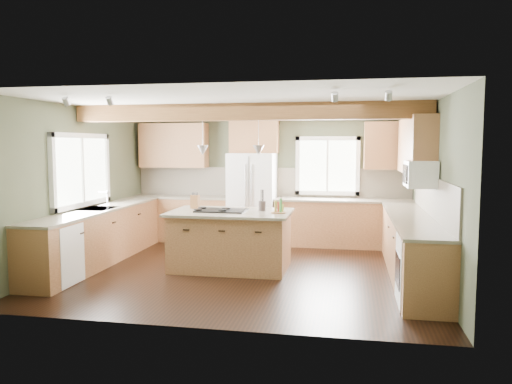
# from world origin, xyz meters

# --- Properties ---
(floor) EXTENTS (5.60, 5.60, 0.00)m
(floor) POSITION_xyz_m (0.00, 0.00, 0.00)
(floor) COLOR black
(floor) RESTS_ON ground
(ceiling) EXTENTS (5.60, 5.60, 0.00)m
(ceiling) POSITION_xyz_m (0.00, 0.00, 2.60)
(ceiling) COLOR silver
(ceiling) RESTS_ON wall_back
(wall_back) EXTENTS (5.60, 0.00, 5.60)m
(wall_back) POSITION_xyz_m (0.00, 2.50, 1.30)
(wall_back) COLOR #414833
(wall_back) RESTS_ON ground
(wall_left) EXTENTS (0.00, 5.00, 5.00)m
(wall_left) POSITION_xyz_m (-2.80, 0.00, 1.30)
(wall_left) COLOR #414833
(wall_left) RESTS_ON ground
(wall_right) EXTENTS (0.00, 5.00, 5.00)m
(wall_right) POSITION_xyz_m (2.80, 0.00, 1.30)
(wall_right) COLOR #414833
(wall_right) RESTS_ON ground
(ceiling_beam) EXTENTS (5.55, 0.26, 0.26)m
(ceiling_beam) POSITION_xyz_m (0.00, 0.10, 2.47)
(ceiling_beam) COLOR brown
(ceiling_beam) RESTS_ON ceiling
(soffit_trim) EXTENTS (5.55, 0.20, 0.10)m
(soffit_trim) POSITION_xyz_m (0.00, 2.40, 2.54)
(soffit_trim) COLOR brown
(soffit_trim) RESTS_ON ceiling
(backsplash_back) EXTENTS (5.58, 0.03, 0.58)m
(backsplash_back) POSITION_xyz_m (0.00, 2.48, 1.21)
(backsplash_back) COLOR brown
(backsplash_back) RESTS_ON wall_back
(backsplash_right) EXTENTS (0.03, 3.70, 0.58)m
(backsplash_right) POSITION_xyz_m (2.78, 0.05, 1.21)
(backsplash_right) COLOR brown
(backsplash_right) RESTS_ON wall_right
(base_cab_back_left) EXTENTS (2.02, 0.60, 0.88)m
(base_cab_back_left) POSITION_xyz_m (-1.79, 2.20, 0.44)
(base_cab_back_left) COLOR brown
(base_cab_back_left) RESTS_ON floor
(counter_back_left) EXTENTS (2.06, 0.64, 0.04)m
(counter_back_left) POSITION_xyz_m (-1.79, 2.20, 0.90)
(counter_back_left) COLOR brown
(counter_back_left) RESTS_ON base_cab_back_left
(base_cab_back_right) EXTENTS (2.62, 0.60, 0.88)m
(base_cab_back_right) POSITION_xyz_m (1.49, 2.20, 0.44)
(base_cab_back_right) COLOR brown
(base_cab_back_right) RESTS_ON floor
(counter_back_right) EXTENTS (2.66, 0.64, 0.04)m
(counter_back_right) POSITION_xyz_m (1.49, 2.20, 0.90)
(counter_back_right) COLOR brown
(counter_back_right) RESTS_ON base_cab_back_right
(base_cab_left) EXTENTS (0.60, 3.70, 0.88)m
(base_cab_left) POSITION_xyz_m (-2.50, 0.05, 0.44)
(base_cab_left) COLOR brown
(base_cab_left) RESTS_ON floor
(counter_left) EXTENTS (0.64, 3.74, 0.04)m
(counter_left) POSITION_xyz_m (-2.50, 0.05, 0.90)
(counter_left) COLOR brown
(counter_left) RESTS_ON base_cab_left
(base_cab_right) EXTENTS (0.60, 3.70, 0.88)m
(base_cab_right) POSITION_xyz_m (2.50, 0.05, 0.44)
(base_cab_right) COLOR brown
(base_cab_right) RESTS_ON floor
(counter_right) EXTENTS (0.64, 3.74, 0.04)m
(counter_right) POSITION_xyz_m (2.50, 0.05, 0.90)
(counter_right) COLOR brown
(counter_right) RESTS_ON base_cab_right
(upper_cab_back_left) EXTENTS (1.40, 0.35, 0.90)m
(upper_cab_back_left) POSITION_xyz_m (-1.99, 2.33, 1.95)
(upper_cab_back_left) COLOR brown
(upper_cab_back_left) RESTS_ON wall_back
(upper_cab_over_fridge) EXTENTS (0.96, 0.35, 0.70)m
(upper_cab_over_fridge) POSITION_xyz_m (-0.30, 2.33, 2.15)
(upper_cab_over_fridge) COLOR brown
(upper_cab_over_fridge) RESTS_ON wall_back
(upper_cab_right) EXTENTS (0.35, 2.20, 0.90)m
(upper_cab_right) POSITION_xyz_m (2.62, 0.90, 1.95)
(upper_cab_right) COLOR brown
(upper_cab_right) RESTS_ON wall_right
(upper_cab_back_corner) EXTENTS (0.90, 0.35, 0.90)m
(upper_cab_back_corner) POSITION_xyz_m (2.30, 2.33, 1.95)
(upper_cab_back_corner) COLOR brown
(upper_cab_back_corner) RESTS_ON wall_back
(window_left) EXTENTS (0.04, 1.60, 1.05)m
(window_left) POSITION_xyz_m (-2.78, 0.05, 1.55)
(window_left) COLOR white
(window_left) RESTS_ON wall_left
(window_back) EXTENTS (1.10, 0.04, 1.00)m
(window_back) POSITION_xyz_m (1.15, 2.48, 1.55)
(window_back) COLOR white
(window_back) RESTS_ON wall_back
(sink) EXTENTS (0.50, 0.65, 0.03)m
(sink) POSITION_xyz_m (-2.50, 0.05, 0.91)
(sink) COLOR #262628
(sink) RESTS_ON counter_left
(faucet) EXTENTS (0.02, 0.02, 0.28)m
(faucet) POSITION_xyz_m (-2.32, 0.05, 1.05)
(faucet) COLOR #B2B2B7
(faucet) RESTS_ON sink
(dishwasher) EXTENTS (0.60, 0.60, 0.84)m
(dishwasher) POSITION_xyz_m (-2.49, -1.25, 0.43)
(dishwasher) COLOR white
(dishwasher) RESTS_ON floor
(oven) EXTENTS (0.60, 0.72, 0.84)m
(oven) POSITION_xyz_m (2.49, -1.25, 0.43)
(oven) COLOR white
(oven) RESTS_ON floor
(microwave) EXTENTS (0.40, 0.70, 0.38)m
(microwave) POSITION_xyz_m (2.58, -0.05, 1.55)
(microwave) COLOR white
(microwave) RESTS_ON wall_right
(pendant_left) EXTENTS (0.18, 0.18, 0.16)m
(pendant_left) POSITION_xyz_m (-0.70, 0.10, 1.88)
(pendant_left) COLOR #B2B2B7
(pendant_left) RESTS_ON ceiling
(pendant_right) EXTENTS (0.18, 0.18, 0.16)m
(pendant_right) POSITION_xyz_m (0.19, 0.10, 1.88)
(pendant_right) COLOR #B2B2B7
(pendant_right) RESTS_ON ceiling
(refrigerator) EXTENTS (0.90, 0.74, 1.80)m
(refrigerator) POSITION_xyz_m (-0.30, 2.12, 0.90)
(refrigerator) COLOR white
(refrigerator) RESTS_ON floor
(island) EXTENTS (1.79, 1.10, 0.88)m
(island) POSITION_xyz_m (-0.26, 0.10, 0.44)
(island) COLOR brown
(island) RESTS_ON floor
(island_top) EXTENTS (1.91, 1.21, 0.04)m
(island_top) POSITION_xyz_m (-0.26, 0.10, 0.90)
(island_top) COLOR brown
(island_top) RESTS_ON island
(cooktop) EXTENTS (0.78, 0.52, 0.02)m
(cooktop) POSITION_xyz_m (-0.40, 0.10, 0.93)
(cooktop) COLOR black
(cooktop) RESTS_ON island_top
(knife_block) EXTENTS (0.14, 0.11, 0.22)m
(knife_block) POSITION_xyz_m (-0.91, 0.33, 1.03)
(knife_block) COLOR brown
(knife_block) RESTS_ON island_top
(utensil_crock) EXTENTS (0.12, 0.12, 0.15)m
(utensil_crock) POSITION_xyz_m (0.22, 0.27, 1.00)
(utensil_crock) COLOR #3A312E
(utensil_crock) RESTS_ON island_top
(bottle_tray) EXTENTS (0.30, 0.30, 0.22)m
(bottle_tray) POSITION_xyz_m (0.52, 0.04, 1.03)
(bottle_tray) COLOR brown
(bottle_tray) RESTS_ON island_top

